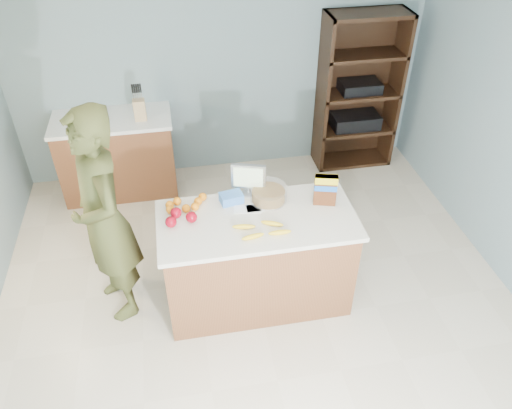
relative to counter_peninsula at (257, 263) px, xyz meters
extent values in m
cube|color=beige|center=(0.00, -0.30, -0.42)|extent=(4.50, 5.00, 0.02)
cube|color=gray|center=(0.00, 2.20, 0.83)|extent=(4.50, 0.02, 2.50)
cube|color=white|center=(0.00, -0.30, 2.08)|extent=(4.50, 5.00, 0.02)
cube|color=brown|center=(0.00, 0.00, 0.01)|extent=(1.50, 0.70, 0.86)
cube|color=silver|center=(0.00, 0.00, 0.46)|extent=(1.56, 0.76, 0.04)
cube|color=black|center=(0.00, 0.00, -0.37)|extent=(1.46, 0.66, 0.10)
cube|color=brown|center=(-1.20, 1.90, 0.01)|extent=(1.20, 0.60, 0.86)
cube|color=white|center=(-1.20, 1.90, 0.46)|extent=(1.24, 0.62, 0.04)
cube|color=black|center=(1.55, 2.18, 0.48)|extent=(0.90, 0.04, 1.80)
cube|color=black|center=(1.12, 2.00, 0.48)|extent=(0.04, 0.40, 1.80)
cube|color=black|center=(1.98, 2.00, 0.48)|extent=(0.04, 0.40, 1.80)
cube|color=black|center=(1.55, 2.00, -0.40)|extent=(0.90, 0.40, 0.04)
cube|color=black|center=(1.55, 2.00, 0.03)|extent=(0.90, 0.40, 0.04)
cube|color=black|center=(1.55, 2.00, 0.48)|extent=(0.90, 0.40, 0.04)
cube|color=black|center=(1.55, 2.00, 0.93)|extent=(0.90, 0.40, 0.04)
cube|color=black|center=(1.55, 2.00, 1.36)|extent=(0.90, 0.40, 0.04)
cube|color=black|center=(1.55, 2.00, 0.13)|extent=(0.55, 0.32, 0.16)
cube|color=black|center=(1.55, 2.00, 0.56)|extent=(0.45, 0.30, 0.12)
imported|color=#3F421E|center=(-1.17, 0.16, 0.52)|extent=(0.67, 0.80, 1.87)
cube|color=tan|center=(-0.89, 1.81, 0.59)|extent=(0.12, 0.10, 0.22)
cylinder|color=black|center=(-0.93, 1.81, 0.75)|extent=(0.02, 0.02, 0.09)
cylinder|color=black|center=(-0.91, 1.81, 0.75)|extent=(0.02, 0.02, 0.09)
cylinder|color=black|center=(-0.89, 1.81, 0.75)|extent=(0.02, 0.02, 0.09)
cylinder|color=black|center=(-0.87, 1.81, 0.75)|extent=(0.02, 0.02, 0.09)
cylinder|color=black|center=(-0.85, 1.81, 0.75)|extent=(0.02, 0.02, 0.09)
cube|color=white|center=(-0.05, 0.13, 0.49)|extent=(0.23, 0.14, 0.00)
cube|color=white|center=(0.05, 0.14, 0.49)|extent=(0.22, 0.11, 0.00)
ellipsoid|color=yellow|center=(-0.12, -0.10, 0.50)|extent=(0.18, 0.07, 0.04)
ellipsoid|color=yellow|center=(-0.07, -0.22, 0.50)|extent=(0.18, 0.07, 0.04)
ellipsoid|color=yellow|center=(0.10, -0.10, 0.50)|extent=(0.18, 0.11, 0.04)
ellipsoid|color=yellow|center=(0.13, -0.22, 0.50)|extent=(0.18, 0.04, 0.04)
sphere|color=maroon|center=(-0.62, 0.13, 0.53)|extent=(0.09, 0.09, 0.09)
sphere|color=maroon|center=(-0.50, 0.05, 0.53)|extent=(0.09, 0.09, 0.09)
sphere|color=maroon|center=(-0.66, 0.03, 0.53)|extent=(0.09, 0.09, 0.09)
sphere|color=orange|center=(-0.66, 0.19, 0.52)|extent=(0.07, 0.07, 0.07)
sphere|color=orange|center=(-0.60, 0.29, 0.52)|extent=(0.07, 0.07, 0.07)
sphere|color=orange|center=(-0.46, 0.20, 0.52)|extent=(0.07, 0.07, 0.07)
sphere|color=orange|center=(-0.43, 0.26, 0.52)|extent=(0.07, 0.07, 0.07)
sphere|color=orange|center=(-0.66, 0.26, 0.52)|extent=(0.07, 0.07, 0.07)
sphere|color=orange|center=(-0.54, 0.19, 0.52)|extent=(0.07, 0.07, 0.07)
sphere|color=orange|center=(-0.39, 0.31, 0.52)|extent=(0.07, 0.07, 0.07)
cube|color=blue|center=(-0.17, 0.25, 0.52)|extent=(0.20, 0.15, 0.08)
cylinder|color=#267219|center=(0.13, 0.22, 0.53)|extent=(0.27, 0.27, 0.09)
cylinder|color=white|center=(0.13, 0.22, 0.55)|extent=(0.30, 0.30, 0.13)
cylinder|color=silver|center=(-0.01, 0.34, 0.49)|extent=(0.12, 0.12, 0.01)
cylinder|color=silver|center=(-0.01, 0.34, 0.52)|extent=(0.02, 0.02, 0.05)
cube|color=silver|center=(-0.01, 0.34, 0.66)|extent=(0.28, 0.12, 0.22)
cube|color=yellow|center=(-0.02, 0.32, 0.66)|extent=(0.23, 0.07, 0.18)
cube|color=#592B14|center=(0.57, 0.09, 0.62)|extent=(0.19, 0.11, 0.27)
cube|color=yellow|center=(0.57, 0.09, 0.72)|extent=(0.19, 0.11, 0.06)
cube|color=blue|center=(0.57, 0.09, 0.65)|extent=(0.19, 0.11, 0.05)
camera|label=1|loc=(-0.56, -2.95, 2.95)|focal=35.00mm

